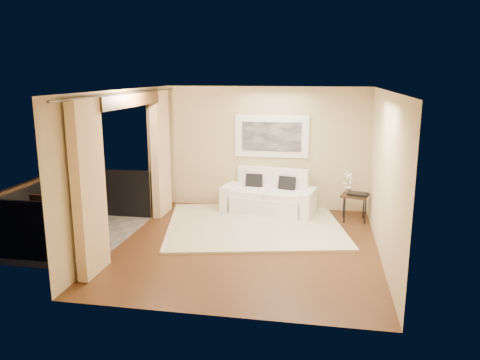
% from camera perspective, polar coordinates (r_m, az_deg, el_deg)
% --- Properties ---
extents(floor, '(5.00, 5.00, 0.00)m').
position_cam_1_polar(floor, '(8.35, 0.93, -7.98)').
color(floor, '#522F18').
rests_on(floor, ground).
extents(room_shell, '(5.00, 6.40, 5.00)m').
position_cam_1_polar(room_shell, '(8.42, -13.67, 9.44)').
color(room_shell, white).
rests_on(room_shell, ground).
extents(balcony, '(1.81, 2.60, 1.17)m').
position_cam_1_polar(balcony, '(9.37, -19.53, -5.25)').
color(balcony, '#605B56').
rests_on(balcony, ground).
extents(curtains, '(0.16, 4.80, 2.64)m').
position_cam_1_polar(curtains, '(8.56, -13.13, 1.51)').
color(curtains, '#DAB786').
rests_on(curtains, ground).
extents(artwork, '(1.62, 0.07, 0.92)m').
position_cam_1_polar(artwork, '(10.32, 3.87, 5.32)').
color(artwork, white).
rests_on(artwork, room_shell).
extents(rug, '(3.94, 3.61, 0.04)m').
position_cam_1_polar(rug, '(9.37, 1.74, -5.48)').
color(rug, beige).
rests_on(rug, floor).
extents(sofa, '(2.08, 1.18, 0.94)m').
position_cam_1_polar(sofa, '(10.20, 3.60, -2.14)').
color(sofa, white).
rests_on(sofa, floor).
extents(side_table, '(0.63, 0.63, 0.56)m').
position_cam_1_polar(side_table, '(9.86, 13.82, -2.05)').
color(side_table, '#311E10').
rests_on(side_table, floor).
extents(tray, '(0.43, 0.36, 0.05)m').
position_cam_1_polar(tray, '(9.78, 14.20, -1.67)').
color(tray, black).
rests_on(tray, side_table).
extents(orchid, '(0.29, 0.27, 0.45)m').
position_cam_1_polar(orchid, '(9.93, 13.07, -0.20)').
color(orchid, white).
rests_on(orchid, side_table).
extents(bistro_table, '(0.85, 0.85, 0.79)m').
position_cam_1_polar(bistro_table, '(9.46, -19.83, -1.75)').
color(bistro_table, '#311E10').
rests_on(bistro_table, balcony).
extents(balcony_chair_far, '(0.51, 0.51, 0.92)m').
position_cam_1_polar(balcony_chair_far, '(10.21, -18.98, -1.66)').
color(balcony_chair_far, '#311E10').
rests_on(balcony_chair_far, balcony).
extents(balcony_chair_near, '(0.46, 0.47, 0.98)m').
position_cam_1_polar(balcony_chair_near, '(8.59, -23.29, -4.48)').
color(balcony_chair_near, '#311E10').
rests_on(balcony_chair_near, balcony).
extents(ice_bucket, '(0.18, 0.18, 0.20)m').
position_cam_1_polar(ice_bucket, '(9.56, -20.29, -0.52)').
color(ice_bucket, silver).
rests_on(ice_bucket, bistro_table).
extents(candle, '(0.06, 0.06, 0.07)m').
position_cam_1_polar(candle, '(9.53, -18.99, -0.87)').
color(candle, red).
rests_on(candle, bistro_table).
extents(vase, '(0.04, 0.04, 0.18)m').
position_cam_1_polar(vase, '(9.30, -20.83, -0.99)').
color(vase, silver).
rests_on(vase, bistro_table).
extents(glass_a, '(0.06, 0.06, 0.12)m').
position_cam_1_polar(glass_a, '(9.28, -19.69, -1.11)').
color(glass_a, silver).
rests_on(glass_a, bistro_table).
extents(glass_b, '(0.06, 0.06, 0.12)m').
position_cam_1_polar(glass_b, '(9.33, -18.98, -0.99)').
color(glass_b, white).
rests_on(glass_b, bistro_table).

